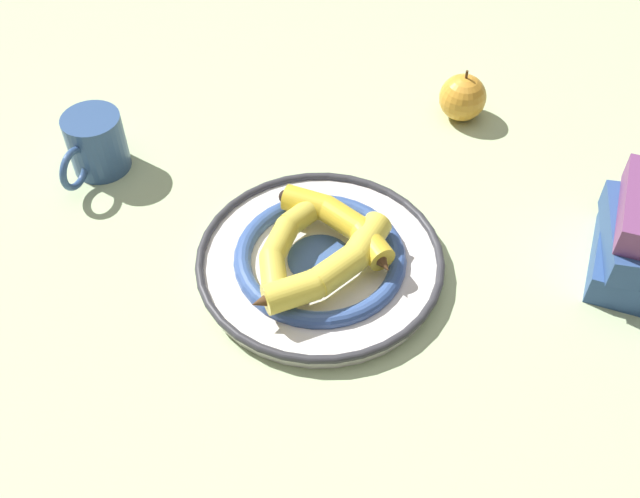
{
  "coord_description": "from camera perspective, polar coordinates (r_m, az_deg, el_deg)",
  "views": [
    {
      "loc": [
        0.25,
        -0.55,
        0.73
      ],
      "look_at": [
        -0.03,
        -0.01,
        0.04
      ],
      "focal_mm": 42.0,
      "sensor_mm": 36.0,
      "label": 1
    }
  ],
  "objects": [
    {
      "name": "banana_b",
      "position": [
        0.92,
        -2.56,
        0.64
      ],
      "size": [
        0.07,
        0.18,
        0.03
      ],
      "rotation": [
        0.0,
        0.0,
        4.85
      ],
      "color": "gold",
      "rests_on": "decorative_bowl"
    },
    {
      "name": "ground_plane",
      "position": [
        0.95,
        1.52,
        -1.76
      ],
      "size": [
        2.8,
        2.8,
        0.0
      ],
      "primitive_type": "plane",
      "color": "#B2C693"
    },
    {
      "name": "coffee_mug",
      "position": [
        1.1,
        -16.75,
        7.71
      ],
      "size": [
        0.08,
        0.13,
        0.09
      ],
      "rotation": [
        0.0,
        0.0,
        4.85
      ],
      "color": "#335184",
      "rests_on": "ground_plane"
    },
    {
      "name": "banana_a",
      "position": [
        0.94,
        1.69,
        2.0
      ],
      "size": [
        0.19,
        0.08,
        0.03
      ],
      "rotation": [
        0.0,
        0.0,
        2.88
      ],
      "color": "gold",
      "rests_on": "decorative_bowl"
    },
    {
      "name": "banana_c",
      "position": [
        0.88,
        0.8,
        -1.51
      ],
      "size": [
        0.1,
        0.2,
        0.04
      ],
      "rotation": [
        0.0,
        0.0,
        7.49
      ],
      "color": "yellow",
      "rests_on": "decorative_bowl"
    },
    {
      "name": "decorative_bowl",
      "position": [
        0.94,
        0.0,
        -0.87
      ],
      "size": [
        0.31,
        0.31,
        0.03
      ],
      "color": "white",
      "rests_on": "ground_plane"
    },
    {
      "name": "apple",
      "position": [
        1.17,
        10.81,
        11.27
      ],
      "size": [
        0.07,
        0.07,
        0.08
      ],
      "color": "gold",
      "rests_on": "ground_plane"
    }
  ]
}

